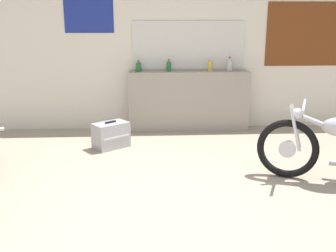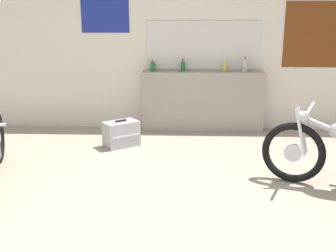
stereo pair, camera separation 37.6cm
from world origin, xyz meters
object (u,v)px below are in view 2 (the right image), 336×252
bottle_center (225,66)px  bottle_right_center (245,65)px  bottle_leftmost (153,66)px  bottle_left_center (183,66)px  hard_case_silver (121,134)px

bottle_center → bottle_right_center: bearing=-3.1°
bottle_leftmost → bottle_right_center: 1.46m
bottle_right_center → bottle_left_center: bearing=178.7°
bottle_left_center → bottle_leftmost: bearing=-179.4°
bottle_leftmost → bottle_right_center: size_ratio=0.79×
hard_case_silver → bottle_right_center: bearing=25.8°
bottle_leftmost → bottle_center: bearing=0.0°
bottle_leftmost → bottle_center: size_ratio=0.90×
bottle_leftmost → bottle_left_center: (0.48, 0.01, 0.01)m
hard_case_silver → bottle_leftmost: bearing=66.7°
bottle_leftmost → bottle_left_center: 0.48m
bottle_left_center → bottle_right_center: bearing=-1.3°
bottle_center → hard_case_silver: (-1.54, -0.91, -0.87)m
bottle_leftmost → bottle_left_center: bearing=0.6°
bottle_right_center → hard_case_silver: size_ratio=0.41×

